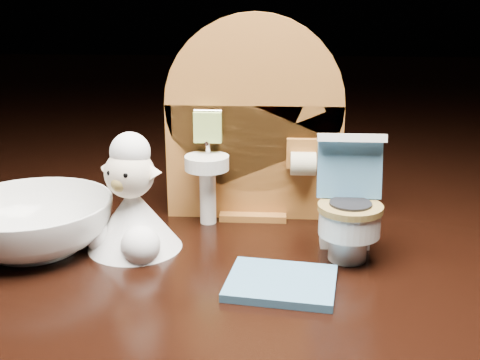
% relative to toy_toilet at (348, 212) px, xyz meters
% --- Properties ---
extents(backdrop_panel, '(0.13, 0.05, 0.15)m').
position_rel_toy_toilet_xyz_m(backdrop_panel, '(-0.06, 0.07, 0.04)').
color(backdrop_panel, '#985C25').
rests_on(backdrop_panel, ground).
extents(toy_toilet, '(0.04, 0.05, 0.08)m').
position_rel_toy_toilet_xyz_m(toy_toilet, '(0.00, 0.00, 0.00)').
color(toy_toilet, white).
rests_on(toy_toilet, ground).
extents(bath_mat, '(0.07, 0.06, 0.00)m').
position_rel_toy_toilet_xyz_m(bath_mat, '(-0.04, -0.05, -0.03)').
color(bath_mat, teal).
rests_on(bath_mat, ground).
extents(toilet_brush, '(0.02, 0.02, 0.04)m').
position_rel_toy_toilet_xyz_m(toilet_brush, '(0.00, 0.01, -0.02)').
color(toilet_brush, white).
rests_on(toilet_brush, ground).
extents(plush_lamb, '(0.06, 0.06, 0.08)m').
position_rel_toy_toilet_xyz_m(plush_lamb, '(-0.14, 0.00, -0.00)').
color(plush_lamb, white).
rests_on(plush_lamb, ground).
extents(ceramic_bowl, '(0.12, 0.12, 0.03)m').
position_rel_toy_toilet_xyz_m(ceramic_bowl, '(-0.21, -0.00, -0.01)').
color(ceramic_bowl, white).
rests_on(ceramic_bowl, ground).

